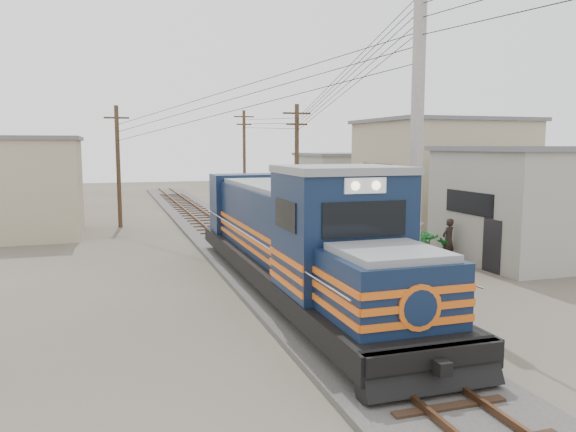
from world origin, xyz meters
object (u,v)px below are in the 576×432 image
object	(u,v)px
vendor	(448,240)
locomotive	(294,239)
market_umbrella	(400,218)
billboard	(378,194)

from	to	relation	value
vendor	locomotive	bearing A→B (deg)	0.35
locomotive	market_umbrella	xyz separation A→B (m)	(5.38, 2.97, 0.12)
locomotive	vendor	size ratio (longest dim) A/B	9.35
locomotive	vendor	distance (m)	8.29
billboard	locomotive	bearing A→B (deg)	-153.32
billboard	market_umbrella	world-z (taller)	billboard
market_umbrella	vendor	bearing A→B (deg)	1.00
locomotive	market_umbrella	world-z (taller)	locomotive
market_umbrella	vendor	distance (m)	2.51
locomotive	vendor	bearing A→B (deg)	21.41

